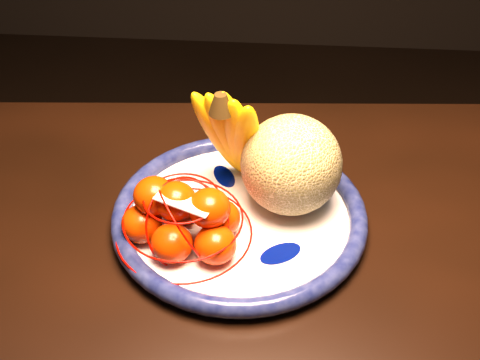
# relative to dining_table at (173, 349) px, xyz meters

# --- Properties ---
(dining_table) EXTENTS (1.61, 1.03, 0.77)m
(dining_table) POSITION_rel_dining_table_xyz_m (0.00, 0.00, 0.00)
(dining_table) COLOR black
(dining_table) RESTS_ON ground
(fruit_bowl) EXTENTS (0.36, 0.36, 0.03)m
(fruit_bowl) POSITION_rel_dining_table_xyz_m (0.07, 0.16, 0.10)
(fruit_bowl) COLOR white
(fruit_bowl) RESTS_ON dining_table
(cantaloupe) EXTENTS (0.14, 0.14, 0.14)m
(cantaloupe) POSITION_rel_dining_table_xyz_m (0.14, 0.19, 0.17)
(cantaloupe) COLOR olive
(cantaloupe) RESTS_ON fruit_bowl
(banana_bunch) EXTENTS (0.12, 0.12, 0.19)m
(banana_bunch) POSITION_rel_dining_table_xyz_m (0.06, 0.23, 0.19)
(banana_bunch) COLOR yellow
(banana_bunch) RESTS_ON fruit_bowl
(mandarin_bag) EXTENTS (0.24, 0.24, 0.11)m
(mandarin_bag) POSITION_rel_dining_table_xyz_m (0.01, 0.11, 0.13)
(mandarin_bag) COLOR #EA3704
(mandarin_bag) RESTS_ON fruit_bowl
(price_tag) EXTENTS (0.08, 0.05, 0.01)m
(price_tag) POSITION_rel_dining_table_xyz_m (0.01, 0.09, 0.17)
(price_tag) COLOR white
(price_tag) RESTS_ON mandarin_bag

